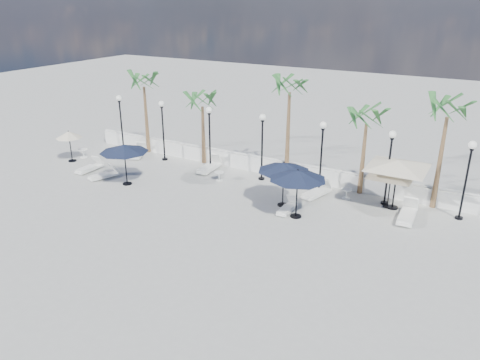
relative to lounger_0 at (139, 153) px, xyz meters
The scene contains 30 objects.
ground 10.89m from the lounger_0, 34.84° to the right, with size 100.00×100.00×0.00m, color #AEAEA9.
balustrade 9.03m from the lounger_0, ahead, with size 26.00×0.30×1.01m.
lamppost_0 2.75m from the lounger_0, 169.83° to the left, with size 0.36×0.36×3.84m.
lamppost_1 2.98m from the lounger_0, ahead, with size 0.36×0.36×3.84m.
lamppost_2 5.89m from the lounger_0, ahead, with size 0.36×0.36×3.84m.
lamppost_3 9.22m from the lounger_0, ahead, with size 0.36×0.36×3.84m.
lamppost_4 12.64m from the lounger_0, ahead, with size 0.36×0.36×3.84m.
lamppost_5 16.10m from the lounger_0, ahead, with size 0.36×0.36×3.84m.
lamppost_6 19.57m from the lounger_0, ahead, with size 0.36×0.36×3.84m.
palm_0 4.42m from the lounger_0, 93.42° to the left, with size 2.60×2.60×5.50m.
palm_1 5.76m from the lounger_0, 13.69° to the left, with size 2.60×2.60×4.70m.
palm_2 11.30m from the lounger_0, ahead, with size 2.60×2.60×6.10m.
palm_3 14.94m from the lounger_0, ahead, with size 2.60×2.60×4.90m.
palm_4 18.71m from the lounger_0, ahead, with size 2.60×2.60×5.70m.
lounger_0 is the anchor object (origin of this frame).
lounger_1 3.69m from the lounger_0, 101.19° to the right, with size 0.63×1.87×0.70m.
lounger_2 4.20m from the lounger_0, 77.55° to the right, with size 1.08×1.82×0.65m.
lounger_3 5.55m from the lounger_0, ahead, with size 0.85×2.16×0.79m.
lounger_4 12.39m from the lounger_0, 14.04° to the right, with size 0.58×1.63×0.60m.
lounger_5 12.61m from the lounger_0, ahead, with size 1.13×2.08×0.74m.
lounger_6 17.33m from the lounger_0, ahead, with size 0.79×2.16×0.80m.
side_table_0 3.58m from the lounger_0, 147.45° to the right, with size 0.58×0.58×0.56m.
side_table_1 7.01m from the lounger_0, ahead, with size 0.54×0.54×0.52m.
side_table_2 14.04m from the lounger_0, ahead, with size 0.56×0.56×0.55m.
parasol_navy_left 5.26m from the lounger_0, 56.64° to the right, with size 2.69×2.69×2.37m.
parasol_navy_mid 11.90m from the lounger_0, 11.95° to the right, with size 2.61×2.61×2.34m.
parasol_navy_right 13.18m from the lounger_0, 14.75° to the right, with size 2.72×2.72×2.44m.
parasol_cream_sq_a 16.56m from the lounger_0, ahead, with size 5.52×5.52×2.71m.
parasol_cream_sq_b 16.25m from the lounger_0, ahead, with size 4.20×4.20×2.11m.
parasol_cream_small 4.44m from the lounger_0, 137.13° to the right, with size 1.65×1.65×2.02m.
Camera 1 is at (11.28, -15.99, 9.81)m, focal length 35.00 mm.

